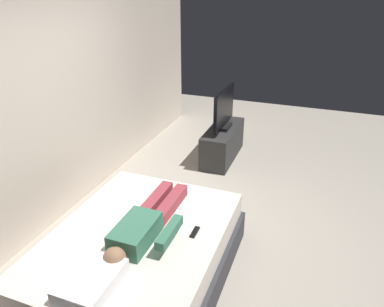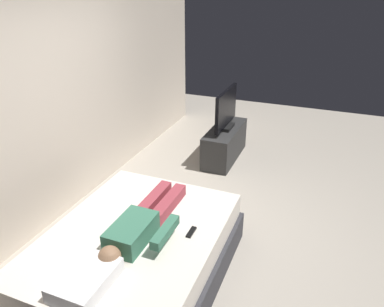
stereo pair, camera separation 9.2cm
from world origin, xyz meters
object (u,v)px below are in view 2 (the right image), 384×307
Objects in this scene: person at (141,225)px; bed at (135,257)px; remote at (191,232)px; tv at (226,110)px; tv_stand at (225,143)px; pillow at (86,280)px.

bed is at bearing 113.55° from person.
tv is at bearing 10.65° from remote.
person is 1.15× the size of tv_stand.
tv is (2.71, 0.08, 0.16)m from person.
remote is 0.17× the size of tv.
bed is at bearing -179.79° from tv_stand.
bed is at bearing 110.92° from remote.
pillow is 3.42m from tv_stand.
bed is 0.36m from person.
pillow is 0.38× the size of person.
tv_stand is at bearing 1.61° from person.
remote is (0.18, -0.47, 0.29)m from bed.
remote reaches higher than bed.
pillow is 0.96m from remote.
pillow is at bearing 174.51° from person.
remote is at bearing -69.08° from bed.
pillow is 3.40m from tv.
person reaches higher than remote.
pillow is at bearing -180.00° from bed.
remote is (0.84, -0.47, -0.05)m from pillow.
tv reaches higher than tv_stand.
tv_stand is at bearing 165.96° from tv.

